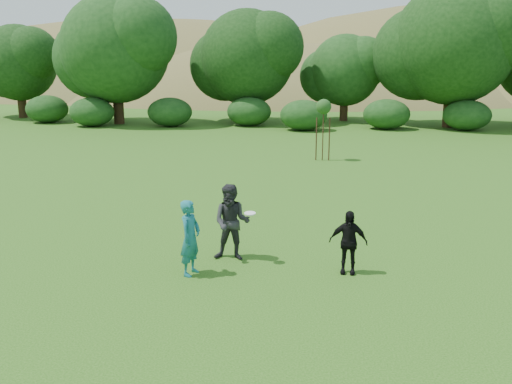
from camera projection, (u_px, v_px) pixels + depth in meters
ground at (239, 268)px, 13.24m from camera, size 120.00×120.00×0.00m
player_teal at (190, 238)px, 12.67m from camera, size 0.56×0.71×1.72m
player_grey at (232, 222)px, 13.60m from camera, size 0.92×0.72×1.86m
player_black at (348, 242)px, 12.78m from camera, size 0.88×0.42×1.46m
frisbee at (250, 213)px, 13.29m from camera, size 0.27×0.27×0.05m
sapling at (324, 108)px, 26.19m from camera, size 0.70×0.70×2.85m
hillside at (310, 174)px, 82.11m from camera, size 150.00×72.00×52.00m
tree_row at (350, 54)px, 39.35m from camera, size 53.92×10.38×9.62m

